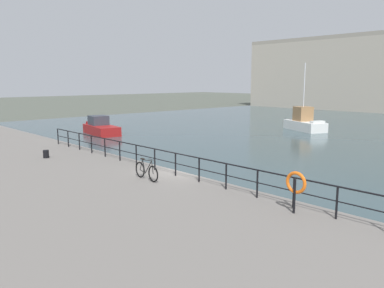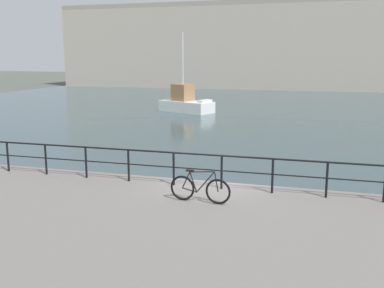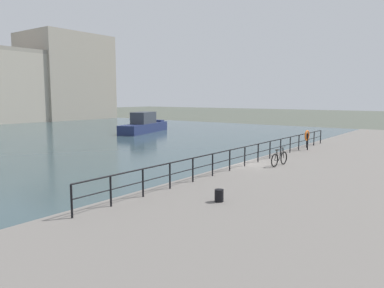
% 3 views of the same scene
% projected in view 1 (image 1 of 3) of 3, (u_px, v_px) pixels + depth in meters
% --- Properties ---
extents(ground_plane, '(240.00, 240.00, 0.00)m').
position_uv_depth(ground_plane, '(181.00, 191.00, 18.91)').
color(ground_plane, '#4C5147').
extents(quay_promenade, '(56.00, 13.00, 1.00)m').
position_uv_depth(quay_promenade, '(49.00, 212.00, 14.46)').
color(quay_promenade, slate).
rests_on(quay_promenade, ground_plane).
extents(moored_cabin_cruiser, '(5.44, 2.88, 1.82)m').
position_uv_depth(moored_cabin_cruiser, '(101.00, 128.00, 39.11)').
color(moored_cabin_cruiser, maroon).
rests_on(moored_cabin_cruiser, water_basin).
extents(moored_harbor_tender, '(5.54, 4.01, 7.19)m').
position_uv_depth(moored_harbor_tender, '(304.00, 122.00, 42.05)').
color(moored_harbor_tender, white).
rests_on(moored_harbor_tender, water_basin).
extents(quay_railing, '(23.34, 0.07, 1.08)m').
position_uv_depth(quay_railing, '(165.00, 158.00, 18.32)').
color(quay_railing, black).
rests_on(quay_railing, quay_promenade).
extents(parked_bicycle, '(1.77, 0.17, 0.98)m').
position_uv_depth(parked_bicycle, '(146.00, 171.00, 17.09)').
color(parked_bicycle, black).
rests_on(parked_bicycle, quay_promenade).
extents(mooring_bollard, '(0.32, 0.32, 0.44)m').
position_uv_depth(mooring_bollard, '(46.00, 154.00, 21.99)').
color(mooring_bollard, black).
rests_on(mooring_bollard, quay_promenade).
extents(life_ring_stand, '(0.75, 0.16, 1.40)m').
position_uv_depth(life_ring_stand, '(296.00, 184.00, 12.70)').
color(life_ring_stand, black).
rests_on(life_ring_stand, quay_promenade).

